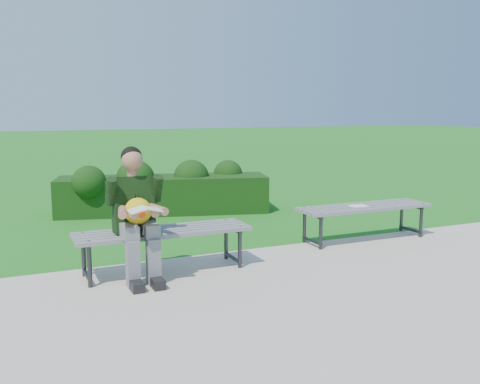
# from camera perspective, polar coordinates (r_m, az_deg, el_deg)

# --- Properties ---
(ground) EXTENTS (80.00, 80.00, 0.00)m
(ground) POSITION_cam_1_polar(r_m,az_deg,el_deg) (6.32, -3.10, -6.76)
(ground) COLOR #1A6711
(ground) RESTS_ON ground
(walkway) EXTENTS (30.00, 3.50, 0.02)m
(walkway) POSITION_cam_1_polar(r_m,az_deg,el_deg) (4.81, 4.59, -11.76)
(walkway) COLOR #B4A998
(walkway) RESTS_ON ground
(hedge) EXTENTS (3.51, 1.70, 0.88)m
(hedge) POSITION_cam_1_polar(r_m,az_deg,el_deg) (8.93, -8.27, 0.25)
(hedge) COLOR #133B11
(hedge) RESTS_ON ground
(bench_left) EXTENTS (1.80, 0.50, 0.46)m
(bench_left) POSITION_cam_1_polar(r_m,az_deg,el_deg) (5.58, -8.17, -4.54)
(bench_left) COLOR gray
(bench_left) RESTS_ON walkway
(bench_right) EXTENTS (1.80, 0.50, 0.46)m
(bench_right) POSITION_cam_1_polar(r_m,az_deg,el_deg) (7.08, 13.14, -1.85)
(bench_right) COLOR gray
(bench_right) RESTS_ON walkway
(seated_boy) EXTENTS (0.56, 0.76, 1.31)m
(seated_boy) POSITION_cam_1_polar(r_m,az_deg,el_deg) (5.36, -11.04, -1.91)
(seated_boy) COLOR slate
(seated_boy) RESTS_ON walkway
(paper_sheet) EXTENTS (0.24, 0.18, 0.01)m
(paper_sheet) POSITION_cam_1_polar(r_m,az_deg,el_deg) (7.01, 12.50, -1.45)
(paper_sheet) COLOR white
(paper_sheet) RESTS_ON bench_right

